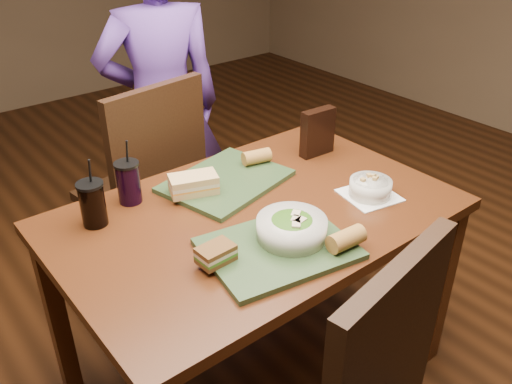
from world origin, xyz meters
TOP-DOWN VIEW (x-y plane):
  - ground at (0.00, 0.00)m, footprint 6.00×6.00m
  - dining_table at (0.00, 0.00)m, footprint 1.30×0.85m
  - chair_far at (-0.04, 0.67)m, footprint 0.51×0.51m
  - diner at (0.18, 0.91)m, footprint 0.65×0.52m
  - tray_near at (-0.09, -0.22)m, footprint 0.47×0.39m
  - tray_far at (0.03, 0.21)m, footprint 0.48×0.41m
  - salad_bowl at (-0.03, -0.21)m, footprint 0.21×0.21m
  - soup_bowl at (0.37, -0.17)m, footprint 0.20×0.20m
  - sandwich_near at (-0.27, -0.16)m, footprint 0.11×0.07m
  - sandwich_far at (-0.11, 0.20)m, footprint 0.18×0.14m
  - baguette_near at (0.06, -0.34)m, footprint 0.12×0.06m
  - baguette_far at (0.20, 0.24)m, footprint 0.12×0.08m
  - cup_cola at (-0.45, 0.25)m, footprint 0.08×0.08m
  - cup_berry at (-0.29, 0.31)m, footprint 0.08×0.08m
  - chip_bag at (0.45, 0.18)m, footprint 0.14×0.05m

SIDE VIEW (x-z plane):
  - ground at x=0.00m, z-range 0.00..0.00m
  - chair_far at x=-0.04m, z-range 0.06..1.09m
  - dining_table at x=0.00m, z-range 0.28..1.03m
  - tray_near at x=-0.09m, z-range 0.75..0.77m
  - tray_far at x=0.03m, z-range 0.75..0.77m
  - diner at x=0.18m, z-range 0.00..1.56m
  - soup_bowl at x=0.37m, z-range 0.75..0.82m
  - sandwich_near at x=-0.27m, z-range 0.77..0.82m
  - baguette_far at x=0.20m, z-range 0.77..0.82m
  - baguette_near at x=0.06m, z-range 0.77..0.82m
  - sandwich_far at x=-0.11m, z-range 0.77..0.83m
  - salad_bowl at x=-0.03m, z-range 0.77..0.84m
  - cup_berry at x=-0.29m, z-range 0.71..0.94m
  - cup_cola at x=-0.45m, z-range 0.71..0.94m
  - chip_bag at x=0.45m, z-range 0.75..0.94m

